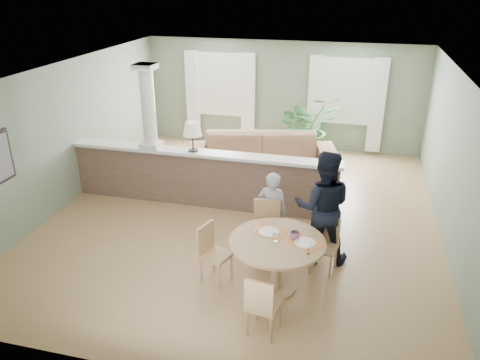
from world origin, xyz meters
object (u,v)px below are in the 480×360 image
(chair_side, at_px, (212,250))
(chair_near, at_px, (262,304))
(houseplant, at_px, (307,127))
(child_person, at_px, (272,212))
(chair_far_boy, at_px, (266,228))
(sofa, at_px, (262,158))
(chair_far_man, at_px, (325,242))
(man_person, at_px, (323,207))
(dining_table, at_px, (278,251))

(chair_side, bearing_deg, chair_near, -118.73)
(houseplant, relative_size, chair_side, 1.84)
(houseplant, distance_m, child_person, 4.27)
(chair_far_boy, xyz_separation_m, chair_near, (0.30, -1.77, -0.05))
(sofa, xyz_separation_m, chair_far_man, (1.65, -3.19, -0.01))
(houseplant, distance_m, chair_far_boy, 4.53)
(houseplant, relative_size, man_person, 0.89)
(houseplant, xyz_separation_m, chair_far_boy, (-0.10, -4.52, -0.28))
(dining_table, relative_size, child_person, 0.98)
(houseplant, bearing_deg, chair_side, -98.11)
(sofa, height_order, chair_side, sofa)
(child_person, height_order, man_person, man_person)
(sofa, bearing_deg, chair_far_man, -76.47)
(houseplant, bearing_deg, child_person, -90.83)
(chair_far_boy, xyz_separation_m, man_person, (0.84, 0.17, 0.38))
(houseplant, height_order, dining_table, houseplant)
(sofa, height_order, man_person, man_person)
(sofa, bearing_deg, houseplant, 46.45)
(chair_far_man, xyz_separation_m, chair_near, (-0.63, -1.67, 0.01))
(houseplant, relative_size, chair_far_man, 1.90)
(houseplant, relative_size, chair_far_boy, 1.68)
(chair_near, bearing_deg, chair_far_boy, -70.76)
(chair_side, bearing_deg, chair_far_man, -49.35)
(chair_side, bearing_deg, chair_far_boy, -22.52)
(chair_far_boy, bearing_deg, man_person, 3.88)
(child_person, bearing_deg, man_person, 179.84)
(dining_table, bearing_deg, child_person, 104.65)
(dining_table, xyz_separation_m, chair_side, (-0.97, 0.03, -0.16))
(chair_far_boy, bearing_deg, houseplant, 80.98)
(houseplant, height_order, chair_far_boy, houseplant)
(chair_far_boy, bearing_deg, chair_far_man, -13.76)
(houseplant, xyz_separation_m, chair_far_man, (0.83, -4.62, -0.34))
(chair_near, bearing_deg, sofa, -68.60)
(chair_near, bearing_deg, houseplant, -78.59)
(sofa, relative_size, dining_table, 2.44)
(dining_table, distance_m, man_person, 1.13)
(chair_far_man, xyz_separation_m, child_person, (-0.89, 0.36, 0.21))
(man_person, bearing_deg, chair_far_boy, 6.55)
(dining_table, relative_size, chair_far_boy, 1.39)
(sofa, distance_m, man_person, 3.34)
(houseplant, xyz_separation_m, child_person, (-0.06, -4.26, -0.13))
(chair_side, xyz_separation_m, child_person, (0.69, 1.03, 0.20))
(houseplant, relative_size, dining_table, 1.21)
(man_person, bearing_deg, sofa, -67.06)
(chair_far_man, relative_size, chair_side, 0.97)
(houseplant, bearing_deg, man_person, -80.42)
(dining_table, bearing_deg, chair_near, -91.07)
(chair_far_boy, xyz_separation_m, chair_side, (-0.65, -0.77, -0.05))
(chair_far_boy, distance_m, chair_side, 1.01)
(sofa, bearing_deg, chair_side, -102.79)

